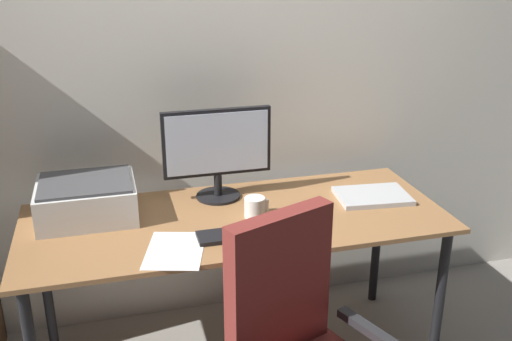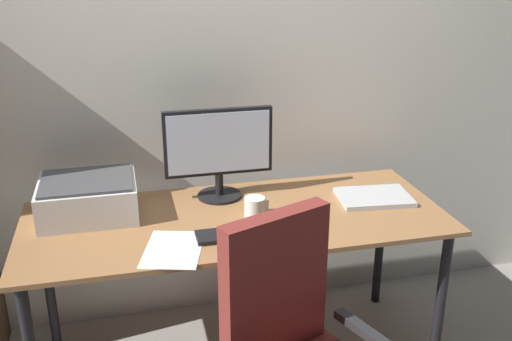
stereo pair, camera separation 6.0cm
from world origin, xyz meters
TOP-DOWN VIEW (x-y plane):
  - back_wall at (0.00, 0.53)m, footprint 6.40×0.10m
  - desk at (0.00, 0.00)m, footprint 1.78×0.73m
  - monitor at (-0.03, 0.22)m, footprint 0.48×0.20m
  - keyboard at (-0.05, -0.18)m, footprint 0.29×0.11m
  - mouse at (0.18, -0.18)m, footprint 0.07×0.11m
  - coffee_mug at (0.08, -0.02)m, footprint 0.10×0.09m
  - laptop at (0.64, 0.03)m, footprint 0.34×0.26m
  - printer at (-0.60, 0.16)m, footprint 0.40×0.34m
  - paper_sheet at (-0.29, -0.23)m, footprint 0.28×0.34m

SIDE VIEW (x-z plane):
  - desk at x=0.00m, z-range 0.29..1.03m
  - paper_sheet at x=-0.29m, z-range 0.74..0.74m
  - keyboard at x=-0.05m, z-range 0.74..0.76m
  - laptop at x=0.64m, z-range 0.74..0.76m
  - mouse at x=0.18m, z-range 0.74..0.77m
  - coffee_mug at x=0.08m, z-range 0.74..0.83m
  - printer at x=-0.60m, z-range 0.74..0.90m
  - monitor at x=-0.03m, z-range 0.77..1.18m
  - back_wall at x=0.00m, z-range 0.00..2.60m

